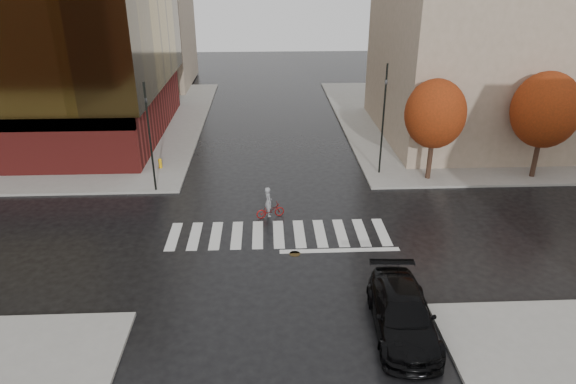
% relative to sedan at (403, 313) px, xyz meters
% --- Properties ---
extents(ground, '(120.00, 120.00, 0.00)m').
position_rel_sedan_xyz_m(ground, '(-4.55, 7.43, -0.81)').
color(ground, black).
rests_on(ground, ground).
extents(sidewalk_nw, '(30.00, 30.00, 0.15)m').
position_rel_sedan_xyz_m(sidewalk_nw, '(-25.55, 28.43, -0.73)').
color(sidewalk_nw, gray).
rests_on(sidewalk_nw, ground).
extents(sidewalk_ne, '(30.00, 30.00, 0.15)m').
position_rel_sedan_xyz_m(sidewalk_ne, '(16.45, 28.43, -0.73)').
color(sidewalk_ne, gray).
rests_on(sidewalk_ne, ground).
extents(crosswalk, '(12.00, 3.00, 0.01)m').
position_rel_sedan_xyz_m(crosswalk, '(-4.55, 7.93, -0.80)').
color(crosswalk, silver).
rests_on(crosswalk, ground).
extents(building_ne_tan, '(16.00, 16.00, 18.00)m').
position_rel_sedan_xyz_m(building_ne_tan, '(12.45, 24.43, 8.34)').
color(building_ne_tan, gray).
rests_on(building_ne_tan, sidewalk_ne).
extents(tree_ne_a, '(3.80, 3.80, 6.50)m').
position_rel_sedan_xyz_m(tree_ne_a, '(5.45, 14.83, 3.65)').
color(tree_ne_a, black).
rests_on(tree_ne_a, sidewalk_ne).
extents(tree_ne_b, '(4.20, 4.20, 6.89)m').
position_rel_sedan_xyz_m(tree_ne_b, '(12.45, 14.83, 3.81)').
color(tree_ne_b, black).
rests_on(tree_ne_b, sidewalk_ne).
extents(sedan, '(2.56, 5.67, 1.61)m').
position_rel_sedan_xyz_m(sedan, '(0.00, 0.00, 0.00)').
color(sedan, black).
rests_on(sedan, ground).
extents(cyclist, '(1.70, 0.98, 1.83)m').
position_rel_sedan_xyz_m(cyclist, '(-4.99, 9.93, -0.18)').
color(cyclist, maroon).
rests_on(cyclist, ground).
extents(traffic_light_nw, '(0.21, 0.19, 6.72)m').
position_rel_sedan_xyz_m(traffic_light_nw, '(-12.04, 13.73, 3.11)').
color(traffic_light_nw, black).
rests_on(traffic_light_nw, sidewalk_nw).
extents(traffic_light_ne, '(0.17, 0.20, 7.26)m').
position_rel_sedan_xyz_m(traffic_light_ne, '(2.46, 15.92, 3.47)').
color(traffic_light_ne, black).
rests_on(traffic_light_ne, sidewalk_ne).
extents(fire_hydrant, '(0.24, 0.24, 0.68)m').
position_rel_sedan_xyz_m(fire_hydrant, '(-12.41, 17.43, -0.28)').
color(fire_hydrant, '#E8AA0D').
rests_on(fire_hydrant, sidewalk_nw).
extents(manhole, '(0.71, 0.71, 0.01)m').
position_rel_sedan_xyz_m(manhole, '(-3.81, 5.90, -0.80)').
color(manhole, '#413117').
rests_on(manhole, ground).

